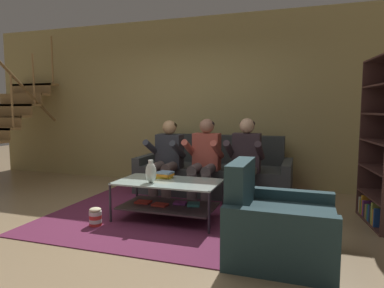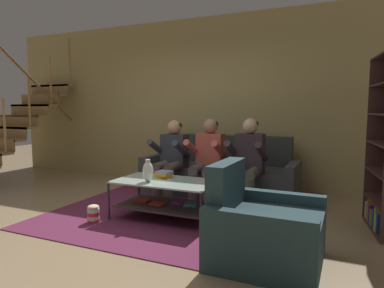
% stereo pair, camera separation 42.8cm
% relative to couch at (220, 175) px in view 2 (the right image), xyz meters
% --- Properties ---
extents(ground, '(16.80, 16.80, 0.00)m').
position_rel_couch_xyz_m(ground, '(-0.54, -1.81, -0.30)').
color(ground, '#9B815F').
extents(back_partition, '(8.40, 0.12, 2.90)m').
position_rel_couch_xyz_m(back_partition, '(-0.54, 0.65, 1.15)').
color(back_partition, tan).
rests_on(back_partition, ground).
extents(staircase_run, '(0.99, 2.28, 2.74)m').
position_rel_couch_xyz_m(staircase_run, '(-3.75, -0.66, 0.73)').
color(staircase_run, '#A37B48').
rests_on(staircase_run, ground).
extents(couch, '(2.37, 0.88, 0.90)m').
position_rel_couch_xyz_m(couch, '(0.00, 0.00, 0.00)').
color(couch, '#3D4242').
rests_on(couch, ground).
extents(person_seated_left, '(0.50, 0.58, 1.16)m').
position_rel_couch_xyz_m(person_seated_left, '(-0.58, -0.53, 0.34)').
color(person_seated_left, brown).
rests_on(person_seated_left, ground).
extents(person_seated_middle, '(0.50, 0.58, 1.19)m').
position_rel_couch_xyz_m(person_seated_middle, '(0.00, -0.53, 0.35)').
color(person_seated_middle, '#564C4D').
rests_on(person_seated_middle, ground).
extents(person_seated_right, '(0.50, 0.58, 1.20)m').
position_rel_couch_xyz_m(person_seated_right, '(0.58, -0.53, 0.36)').
color(person_seated_right, '#4F4F46').
rests_on(person_seated_right, ground).
extents(coffee_table, '(1.22, 0.69, 0.47)m').
position_rel_couch_xyz_m(coffee_table, '(-0.19, -1.43, 0.01)').
color(coffee_table, '#A9C3BA').
rests_on(coffee_table, ground).
extents(area_rug, '(3.17, 3.38, 0.01)m').
position_rel_couch_xyz_m(area_rug, '(-0.09, -0.84, -0.29)').
color(area_rug, '#652443').
rests_on(area_rug, ground).
extents(vase, '(0.13, 0.13, 0.27)m').
position_rel_couch_xyz_m(vase, '(-0.35, -1.58, 0.30)').
color(vase, silver).
rests_on(vase, coffee_table).
extents(book_stack, '(0.23, 0.21, 0.08)m').
position_rel_couch_xyz_m(book_stack, '(-0.30, -1.28, 0.21)').
color(book_stack, gold).
rests_on(book_stack, coffee_table).
extents(armchair, '(0.91, 0.88, 0.86)m').
position_rel_couch_xyz_m(armchair, '(1.14, -2.14, -0.02)').
color(armchair, '#263E44').
rests_on(armchair, ground).
extents(popcorn_tub, '(0.14, 0.14, 0.22)m').
position_rel_couch_xyz_m(popcorn_tub, '(-0.88, -1.93, -0.19)').
color(popcorn_tub, red).
rests_on(popcorn_tub, ground).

